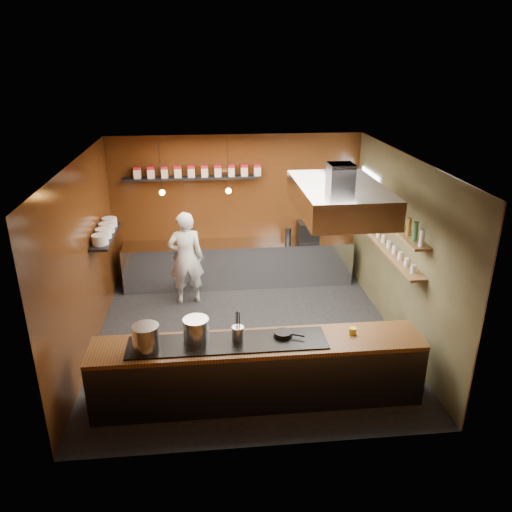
{
  "coord_description": "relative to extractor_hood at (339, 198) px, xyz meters",
  "views": [
    {
      "loc": [
        -0.6,
        -7.21,
        4.43
      ],
      "look_at": [
        0.17,
        0.4,
        1.32
      ],
      "focal_mm": 35.0,
      "sensor_mm": 36.0,
      "label": 1
    }
  ],
  "objects": [
    {
      "name": "bottle_shelf_lower",
      "position": [
        1.04,
        0.7,
        -1.06
      ],
      "size": [
        0.26,
        2.8,
        0.04
      ],
      "primitive_type": "cube",
      "color": "brown",
      "rests_on": "right_wall"
    },
    {
      "name": "prep_counter",
      "position": [
        -1.3,
        2.57,
        -2.06
      ],
      "size": [
        4.6,
        0.65,
        0.9
      ],
      "primitive_type": "cube",
      "color": "silver",
      "rests_on": "floor"
    },
    {
      "name": "bottles",
      "position": [
        1.04,
        0.7,
        -0.45
      ],
      "size": [
        0.06,
        2.66,
        0.24
      ],
      "color": "silver",
      "rests_on": "bottle_shelf_upper"
    },
    {
      "name": "window_pane",
      "position": [
        1.15,
        2.1,
        -0.61
      ],
      "size": [
        0.0,
        1.0,
        1.0
      ],
      "primitive_type": "plane",
      "rotation": [
        1.57,
        0.0,
        -1.57
      ],
      "color": "white",
      "rests_on": "right_wall"
    },
    {
      "name": "wine_glasses",
      "position": [
        1.04,
        0.7,
        -0.97
      ],
      "size": [
        0.07,
        2.37,
        0.13
      ],
      "color": "silver",
      "rests_on": "bottle_shelf_lower"
    },
    {
      "name": "frying_pan",
      "position": [
        -0.96,
        -1.13,
        -1.53
      ],
      "size": [
        0.4,
        0.25,
        0.06
      ],
      "color": "black",
      "rests_on": "pass_counter"
    },
    {
      "name": "left_wall",
      "position": [
        -3.8,
        0.4,
        -1.01
      ],
      "size": [
        0.0,
        5.0,
        5.0
      ],
      "primitive_type": "plane",
      "rotation": [
        1.57,
        0.0,
        1.57
      ],
      "color": "#361B09",
      "rests_on": "ground"
    },
    {
      "name": "tin_shelf",
      "position": [
        -2.2,
        2.76,
        -0.31
      ],
      "size": [
        2.6,
        0.26,
        0.04
      ],
      "primitive_type": "cube",
      "color": "black",
      "rests_on": "back_wall"
    },
    {
      "name": "chef",
      "position": [
        -2.33,
        1.86,
        -1.61
      ],
      "size": [
        0.71,
        0.51,
        1.79
      ],
      "primitive_type": "imported",
      "rotation": [
        0.0,
        0.0,
        3.28
      ],
      "color": "white",
      "rests_on": "floor"
    },
    {
      "name": "bottle_shelf_upper",
      "position": [
        1.04,
        0.7,
        -0.59
      ],
      "size": [
        0.26,
        2.8,
        0.04
      ],
      "primitive_type": "cube",
      "color": "brown",
      "rests_on": "right_wall"
    },
    {
      "name": "right_wall",
      "position": [
        1.2,
        0.4,
        -1.01
      ],
      "size": [
        0.0,
        5.0,
        5.0
      ],
      "primitive_type": "plane",
      "rotation": [
        1.57,
        0.0,
        -1.57
      ],
      "color": "#474328",
      "rests_on": "ground"
    },
    {
      "name": "stockpot_large",
      "position": [
        -2.73,
        -1.26,
        -1.4
      ],
      "size": [
        0.35,
        0.35,
        0.33
      ],
      "primitive_type": "cylinder",
      "rotation": [
        0.0,
        0.0,
        0.02
      ],
      "color": "silver",
      "rests_on": "pass_counter"
    },
    {
      "name": "pass_counter",
      "position": [
        -1.3,
        -1.2,
        -2.04
      ],
      "size": [
        4.4,
        0.72,
        0.94
      ],
      "color": "#38383D",
      "rests_on": "floor"
    },
    {
      "name": "pendant_right",
      "position": [
        -1.5,
        2.1,
        -0.35
      ],
      "size": [
        0.1,
        0.1,
        0.95
      ],
      "color": "black",
      "rests_on": "ceiling"
    },
    {
      "name": "pendant_left",
      "position": [
        -2.7,
        2.1,
        -0.35
      ],
      "size": [
        0.1,
        0.1,
        0.95
      ],
      "color": "black",
      "rests_on": "ceiling"
    },
    {
      "name": "espresso_machine",
      "position": [
        0.11,
        2.52,
        -1.4
      ],
      "size": [
        0.41,
        0.39,
        0.4
      ],
      "primitive_type": "cube",
      "rotation": [
        0.0,
        0.0,
        0.02
      ],
      "color": "black",
      "rests_on": "prep_counter"
    },
    {
      "name": "back_wall",
      "position": [
        -1.3,
        2.9,
        -1.01
      ],
      "size": [
        5.0,
        0.0,
        5.0
      ],
      "primitive_type": "plane",
      "rotation": [
        1.57,
        0.0,
        0.0
      ],
      "color": "#361B09",
      "rests_on": "ground"
    },
    {
      "name": "ceiling",
      "position": [
        -1.3,
        0.4,
        0.49
      ],
      "size": [
        5.0,
        5.0,
        0.0
      ],
      "primitive_type": "plane",
      "rotation": [
        3.14,
        0.0,
        0.0
      ],
      "color": "silver",
      "rests_on": "back_wall"
    },
    {
      "name": "butter_jar",
      "position": [
        -0.01,
        -1.13,
        -1.54
      ],
      "size": [
        0.12,
        0.12,
        0.09
      ],
      "primitive_type": "cylinder",
      "rotation": [
        0.0,
        0.0,
        0.25
      ],
      "color": "gold",
      "rests_on": "pass_counter"
    },
    {
      "name": "utensil_crock",
      "position": [
        -1.56,
        -1.18,
        -1.46
      ],
      "size": [
        0.21,
        0.21,
        0.2
      ],
      "primitive_type": "cylinder",
      "rotation": [
        0.0,
        0.0,
        0.39
      ],
      "color": "#B8BBC0",
      "rests_on": "pass_counter"
    },
    {
      "name": "plate_stacks",
      "position": [
        -3.64,
        1.4,
        -0.86
      ],
      "size": [
        0.26,
        1.16,
        0.16
      ],
      "color": "silver",
      "rests_on": "plate_shelf"
    },
    {
      "name": "stockpot_small",
      "position": [
        -2.1,
        -1.12,
        -1.41
      ],
      "size": [
        0.35,
        0.35,
        0.32
      ],
      "primitive_type": "cylinder",
      "rotation": [
        0.0,
        0.0,
        0.03
      ],
      "color": "silver",
      "rests_on": "pass_counter"
    },
    {
      "name": "plate_shelf",
      "position": [
        -3.64,
        1.4,
        -0.96
      ],
      "size": [
        0.3,
        1.4,
        0.04
      ],
      "primitive_type": "cube",
      "color": "black",
      "rests_on": "left_wall"
    },
    {
      "name": "extractor_hood",
      "position": [
        0.0,
        0.0,
        0.0
      ],
      "size": [
        1.2,
        2.0,
        0.72
      ],
      "color": "#38383D",
      "rests_on": "ceiling"
    },
    {
      "name": "storage_tins",
      "position": [
        -2.05,
        2.76,
        -0.17
      ],
      "size": [
        2.43,
        0.13,
        0.22
      ],
      "color": "beige",
      "rests_on": "tin_shelf"
    },
    {
      "name": "floor",
      "position": [
        -1.3,
        0.4,
        -2.51
      ],
      "size": [
        5.0,
        5.0,
        0.0
      ],
      "primitive_type": "plane",
      "color": "black",
      "rests_on": "ground"
    }
  ]
}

